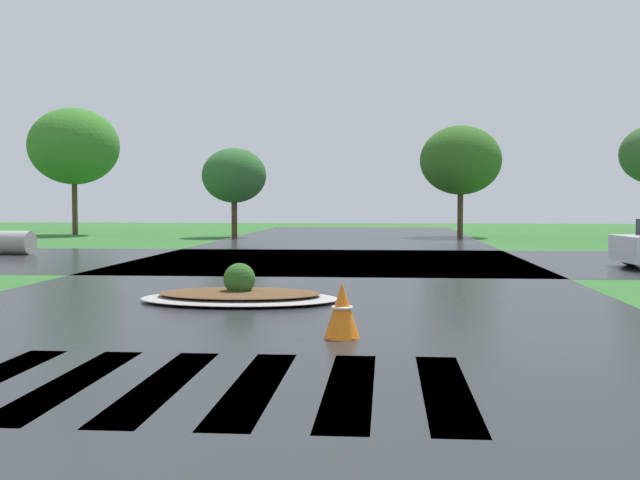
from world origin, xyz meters
The scene contains 7 objects.
asphalt_roadway centered at (0.00, 10.00, 0.00)m, with size 11.64×80.00×0.01m, color #232628.
asphalt_cross_road centered at (0.00, 19.68, 0.00)m, with size 90.00×10.47×0.01m, color #232628.
crosswalk_stripes centered at (0.00, 3.62, 0.00)m, with size 4.95×3.12×0.01m.
median_island centered at (-0.87, 9.90, 0.13)m, with size 3.49×2.21×0.68m.
drainage_pipe_stack centered at (-10.88, 21.58, 0.39)m, with size 1.87×0.98×0.78m.
traffic_cone centered at (1.13, 6.35, 0.35)m, with size 0.46×0.46×0.72m.
background_treeline centered at (-7.21, 36.15, 4.01)m, with size 42.76×5.88×6.64m.
Camera 1 is at (1.69, -3.79, 1.76)m, focal length 44.67 mm.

